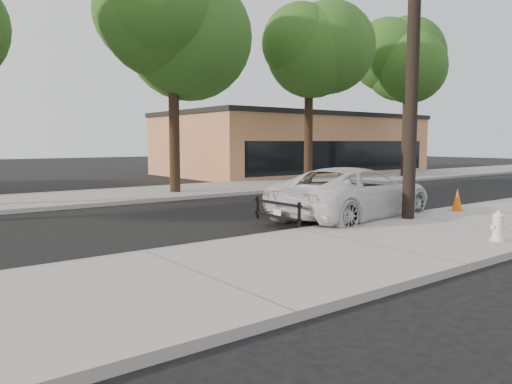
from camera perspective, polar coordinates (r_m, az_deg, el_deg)
ground at (r=13.85m, az=-1.15°, el=-3.65°), size 120.00×120.00×0.00m
near_sidewalk at (r=10.74m, az=12.66°, el=-6.16°), size 90.00×4.40×0.15m
far_sidewalk at (r=21.23m, az=-14.86°, el=-0.34°), size 90.00×5.00×0.15m
curb_near at (r=12.23m, az=4.71°, el=-4.58°), size 90.00×0.12×0.16m
building_main at (r=36.19m, az=4.28°, el=5.35°), size 18.00×10.00×4.00m
utility_pole at (r=14.54m, az=17.51°, el=15.13°), size 1.40×0.34×9.00m
tree_c at (r=21.80m, az=-8.78°, el=18.01°), size 4.96×4.80×9.55m
tree_d at (r=26.66m, az=6.63°, el=14.59°), size 4.50×4.35×8.75m
tree_e at (r=32.60m, az=17.37°, el=13.34°), size 4.80×4.65×9.25m
police_cruiser at (r=14.84m, az=11.05°, el=-0.14°), size 5.79×3.21×1.53m
fire_hydrant at (r=11.89m, az=25.91°, el=-3.62°), size 0.33×0.30×0.62m
traffic_cone at (r=16.58m, az=22.01°, el=-0.84°), size 0.46×0.46×0.68m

